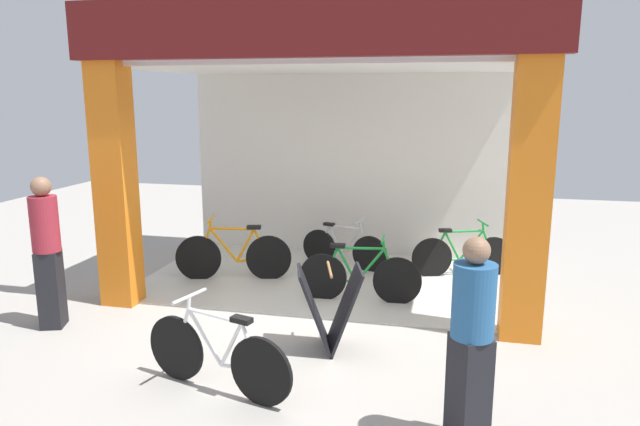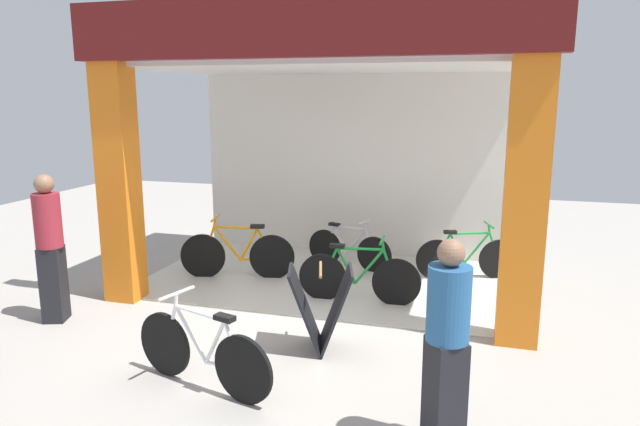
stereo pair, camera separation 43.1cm
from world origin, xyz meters
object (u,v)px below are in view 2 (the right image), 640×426
bicycle_inside_0 (359,277)px  bicycle_inside_2 (238,254)px  pedestrian_1 (50,247)px  pedestrian_2 (447,346)px  bicycle_parked_0 (202,353)px  sandwich_board_sign (320,309)px  bicycle_inside_1 (349,249)px  bicycle_inside_3 (468,257)px

bicycle_inside_0 → bicycle_inside_2: size_ratio=0.97×
pedestrian_1 → pedestrian_2: pedestrian_1 is taller
bicycle_parked_0 → sandwich_board_sign: sandwich_board_sign is taller
bicycle_inside_2 → pedestrian_1: 2.59m
bicycle_inside_2 → pedestrian_2: pedestrian_2 is taller
bicycle_inside_1 → pedestrian_2: size_ratio=0.84×
bicycle_inside_2 → bicycle_parked_0: size_ratio=1.07×
sandwich_board_sign → bicycle_inside_1: bearing=97.6°
bicycle_inside_0 → pedestrian_2: size_ratio=0.96×
bicycle_inside_3 → bicycle_parked_0: bearing=-119.2°
pedestrian_2 → sandwich_board_sign: bearing=133.8°
bicycle_inside_2 → bicycle_parked_0: (1.03, -3.07, -0.02)m
bicycle_inside_1 → bicycle_inside_3: (1.79, -0.03, 0.02)m
pedestrian_1 → pedestrian_2: size_ratio=1.06×
bicycle_inside_0 → pedestrian_2: bearing=-65.9°
bicycle_inside_1 → pedestrian_2: bearing=-67.8°
bicycle_parked_0 → pedestrian_2: bearing=-8.9°
bicycle_inside_0 → bicycle_inside_3: size_ratio=1.09×
bicycle_inside_1 → bicycle_inside_3: size_ratio=0.95×
bicycle_inside_2 → sandwich_board_sign: (1.83, -1.96, 0.08)m
bicycle_inside_1 → bicycle_inside_2: bearing=-147.4°
sandwich_board_sign → pedestrian_2: (1.39, -1.45, 0.40)m
bicycle_inside_2 → pedestrian_2: (3.22, -3.41, 0.48)m
bicycle_inside_0 → sandwich_board_sign: size_ratio=1.76×
bicycle_inside_3 → pedestrian_1: size_ratio=0.83×
bicycle_inside_1 → sandwich_board_sign: sandwich_board_sign is taller
bicycle_parked_0 → bicycle_inside_1: bearing=84.0°
bicycle_inside_1 → bicycle_parked_0: size_ratio=0.90×
bicycle_inside_0 → bicycle_inside_2: bicycle_inside_2 is taller
bicycle_inside_2 → bicycle_inside_0: bearing=-14.6°
bicycle_inside_1 → pedestrian_2: pedestrian_2 is taller
bicycle_inside_2 → sandwich_board_sign: size_ratio=1.82×
bicycle_parked_0 → pedestrian_1: 2.71m
bicycle_inside_3 → pedestrian_1: pedestrian_1 is taller
bicycle_inside_3 → pedestrian_2: pedestrian_2 is taller
bicycle_parked_0 → pedestrian_2: size_ratio=0.93×
bicycle_inside_3 → pedestrian_2: size_ratio=0.88×
sandwich_board_sign → bicycle_inside_3: bearing=63.8°
bicycle_parked_0 → pedestrian_2: pedestrian_2 is taller
bicycle_inside_0 → bicycle_inside_3: bicycle_inside_0 is taller
sandwich_board_sign → pedestrian_1: bearing=-177.9°
bicycle_inside_0 → bicycle_inside_1: 1.50m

